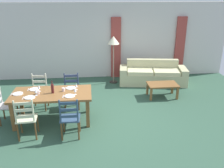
# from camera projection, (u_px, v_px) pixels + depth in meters

# --- Properties ---
(ground_plane) EXTENTS (9.60, 9.60, 0.02)m
(ground_plane) POSITION_uv_depth(u_px,v_px,m) (104.00, 118.00, 6.12)
(ground_plane) COLOR #2E4E3C
(wall_far) EXTENTS (9.60, 0.16, 2.70)m
(wall_far) POSITION_uv_depth(u_px,v_px,m) (98.00, 41.00, 8.70)
(wall_far) COLOR beige
(wall_far) RESTS_ON ground_plane
(curtain_panel_left) EXTENTS (0.35, 0.08, 2.20)m
(curtain_panel_left) POSITION_uv_depth(u_px,v_px,m) (116.00, 48.00, 8.72)
(curtain_panel_left) COLOR #9A3C36
(curtain_panel_left) RESTS_ON ground_plane
(curtain_panel_right) EXTENTS (0.35, 0.08, 2.20)m
(curtain_panel_right) POSITION_uv_depth(u_px,v_px,m) (180.00, 47.00, 8.93)
(curtain_panel_right) COLOR #9A3C36
(curtain_panel_right) RESTS_ON ground_plane
(dining_table) EXTENTS (1.90, 0.96, 0.75)m
(dining_table) POSITION_uv_depth(u_px,v_px,m) (52.00, 96.00, 5.76)
(dining_table) COLOR brown
(dining_table) RESTS_ON ground_plane
(dining_chair_near_left) EXTENTS (0.45, 0.43, 0.96)m
(dining_chair_near_left) POSITION_uv_depth(u_px,v_px,m) (26.00, 118.00, 5.12)
(dining_chair_near_left) COLOR beige
(dining_chair_near_left) RESTS_ON ground_plane
(dining_chair_near_right) EXTENTS (0.43, 0.41, 0.96)m
(dining_chair_near_right) POSITION_uv_depth(u_px,v_px,m) (70.00, 118.00, 5.14)
(dining_chair_near_right) COLOR #2E4560
(dining_chair_near_right) RESTS_ON ground_plane
(dining_chair_far_left) EXTENTS (0.44, 0.42, 0.96)m
(dining_chair_far_left) POSITION_uv_depth(u_px,v_px,m) (39.00, 92.00, 6.49)
(dining_chair_far_left) COLOR beige
(dining_chair_far_left) RESTS_ON ground_plane
(dining_chair_far_right) EXTENTS (0.43, 0.41, 0.96)m
(dining_chair_far_right) POSITION_uv_depth(u_px,v_px,m) (72.00, 91.00, 6.53)
(dining_chair_far_right) COLOR navy
(dining_chair_far_right) RESTS_ON ground_plane
(dining_chair_head_west) EXTENTS (0.42, 0.44, 0.96)m
(dining_chair_head_west) POSITION_uv_depth(u_px,v_px,m) (5.00, 105.00, 5.75)
(dining_chair_head_west) COLOR beige
(dining_chair_head_west) RESTS_ON ground_plane
(dinner_plate_near_left) EXTENTS (0.24, 0.24, 0.02)m
(dinner_plate_near_left) POSITION_uv_depth(u_px,v_px,m) (30.00, 98.00, 5.45)
(dinner_plate_near_left) COLOR white
(dinner_plate_near_left) RESTS_ON dining_table
(fork_near_left) EXTENTS (0.02, 0.17, 0.01)m
(fork_near_left) POSITION_uv_depth(u_px,v_px,m) (23.00, 98.00, 5.44)
(fork_near_left) COLOR silver
(fork_near_left) RESTS_ON dining_table
(dinner_plate_near_right) EXTENTS (0.24, 0.24, 0.02)m
(dinner_plate_near_right) POSITION_uv_depth(u_px,v_px,m) (70.00, 96.00, 5.53)
(dinner_plate_near_right) COLOR white
(dinner_plate_near_right) RESTS_ON dining_table
(fork_near_right) EXTENTS (0.02, 0.17, 0.01)m
(fork_near_right) POSITION_uv_depth(u_px,v_px,m) (63.00, 96.00, 5.52)
(fork_near_right) COLOR silver
(fork_near_right) RESTS_ON dining_table
(dinner_plate_far_left) EXTENTS (0.24, 0.24, 0.02)m
(dinner_plate_far_left) POSITION_uv_depth(u_px,v_px,m) (34.00, 89.00, 5.92)
(dinner_plate_far_left) COLOR white
(dinner_plate_far_left) RESTS_ON dining_table
(fork_far_left) EXTENTS (0.03, 0.17, 0.01)m
(fork_far_left) POSITION_uv_depth(u_px,v_px,m) (28.00, 90.00, 5.90)
(fork_far_left) COLOR silver
(fork_far_left) RESTS_ON dining_table
(dinner_plate_far_right) EXTENTS (0.24, 0.24, 0.02)m
(dinner_plate_far_right) POSITION_uv_depth(u_px,v_px,m) (71.00, 88.00, 6.00)
(dinner_plate_far_right) COLOR white
(dinner_plate_far_right) RESTS_ON dining_table
(fork_far_right) EXTENTS (0.03, 0.17, 0.01)m
(fork_far_right) POSITION_uv_depth(u_px,v_px,m) (65.00, 88.00, 5.98)
(fork_far_right) COLOR silver
(fork_far_right) RESTS_ON dining_table
(dinner_plate_head_west) EXTENTS (0.24, 0.24, 0.02)m
(dinner_plate_head_west) POSITION_uv_depth(u_px,v_px,m) (18.00, 94.00, 5.65)
(dinner_plate_head_west) COLOR white
(dinner_plate_head_west) RESTS_ON dining_table
(fork_head_west) EXTENTS (0.03, 0.17, 0.01)m
(fork_head_west) POSITION_uv_depth(u_px,v_px,m) (11.00, 94.00, 5.64)
(fork_head_west) COLOR silver
(fork_head_west) RESTS_ON dining_table
(wine_bottle) EXTENTS (0.07, 0.07, 0.32)m
(wine_bottle) POSITION_uv_depth(u_px,v_px,m) (52.00, 88.00, 5.68)
(wine_bottle) COLOR #471919
(wine_bottle) RESTS_ON dining_table
(wine_glass_near_left) EXTENTS (0.06, 0.06, 0.16)m
(wine_glass_near_left) POSITION_uv_depth(u_px,v_px,m) (36.00, 91.00, 5.55)
(wine_glass_near_left) COLOR white
(wine_glass_near_left) RESTS_ON dining_table
(wine_glass_near_right) EXTENTS (0.06, 0.06, 0.16)m
(wine_glass_near_right) POSITION_uv_depth(u_px,v_px,m) (75.00, 90.00, 5.59)
(wine_glass_near_right) COLOR white
(wine_glass_near_right) RESTS_ON dining_table
(wine_glass_far_left) EXTENTS (0.06, 0.06, 0.16)m
(wine_glass_far_left) POSITION_uv_depth(u_px,v_px,m) (39.00, 87.00, 5.77)
(wine_glass_far_left) COLOR white
(wine_glass_far_left) RESTS_ON dining_table
(wine_glass_far_right) EXTENTS (0.06, 0.06, 0.16)m
(wine_glass_far_right) POSITION_uv_depth(u_px,v_px,m) (76.00, 86.00, 5.87)
(wine_glass_far_right) COLOR white
(wine_glass_far_right) RESTS_ON dining_table
(coffee_cup_primary) EXTENTS (0.07, 0.07, 0.09)m
(coffee_cup_primary) POSITION_uv_depth(u_px,v_px,m) (63.00, 90.00, 5.80)
(coffee_cup_primary) COLOR beige
(coffee_cup_primary) RESTS_ON dining_table
(coffee_cup_secondary) EXTENTS (0.07, 0.07, 0.09)m
(coffee_cup_secondary) POSITION_uv_depth(u_px,v_px,m) (38.00, 92.00, 5.65)
(coffee_cup_secondary) COLOR beige
(coffee_cup_secondary) RESTS_ON dining_table
(couch) EXTENTS (2.37, 1.12, 0.80)m
(couch) POSITION_uv_depth(u_px,v_px,m) (152.00, 75.00, 8.40)
(couch) COLOR #BBB788
(couch) RESTS_ON ground_plane
(coffee_table) EXTENTS (0.90, 0.56, 0.42)m
(coffee_table) POSITION_uv_depth(u_px,v_px,m) (162.00, 86.00, 7.24)
(coffee_table) COLOR brown
(coffee_table) RESTS_ON ground_plane
(standing_lamp) EXTENTS (0.40, 0.40, 1.64)m
(standing_lamp) POSITION_uv_depth(u_px,v_px,m) (113.00, 43.00, 8.05)
(standing_lamp) COLOR #332D28
(standing_lamp) RESTS_ON ground_plane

